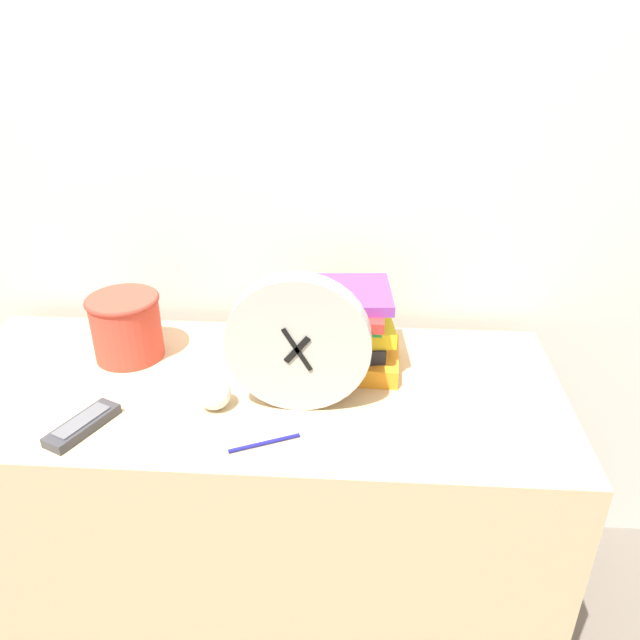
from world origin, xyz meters
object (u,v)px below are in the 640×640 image
object	(u,v)px
basket	(126,325)
pen	(264,443)
crumpled_paper_ball	(214,393)
desk_clock	(298,344)
book_stack	(342,331)
tv_remote	(82,425)

from	to	relation	value
basket	pen	bearing A→B (deg)	-40.13
crumpled_paper_ball	pen	size ratio (longest dim) A/B	0.53
pen	desk_clock	bearing A→B (deg)	68.27
desk_clock	crumpled_paper_ball	world-z (taller)	desk_clock
book_stack	basket	size ratio (longest dim) A/B	1.55
book_stack	pen	world-z (taller)	book_stack
desk_clock	pen	size ratio (longest dim) A/B	2.22
desk_clock	basket	distance (m)	0.45
pen	tv_remote	bearing A→B (deg)	176.35
tv_remote	pen	bearing A→B (deg)	-3.65
tv_remote	desk_clock	bearing A→B (deg)	15.00
basket	tv_remote	world-z (taller)	basket
basket	pen	xyz separation A→B (m)	(0.36, -0.30, -0.08)
basket	pen	size ratio (longest dim) A/B	1.27
pen	basket	bearing A→B (deg)	139.87
desk_clock	book_stack	world-z (taller)	desk_clock
crumpled_paper_ball	pen	world-z (taller)	crumpled_paper_ball
book_stack	basket	world-z (taller)	book_stack
tv_remote	pen	world-z (taller)	tv_remote
basket	crumpled_paper_ball	size ratio (longest dim) A/B	2.39
tv_remote	basket	bearing A→B (deg)	90.18
desk_clock	tv_remote	xyz separation A→B (m)	(-0.41, -0.11, -0.13)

